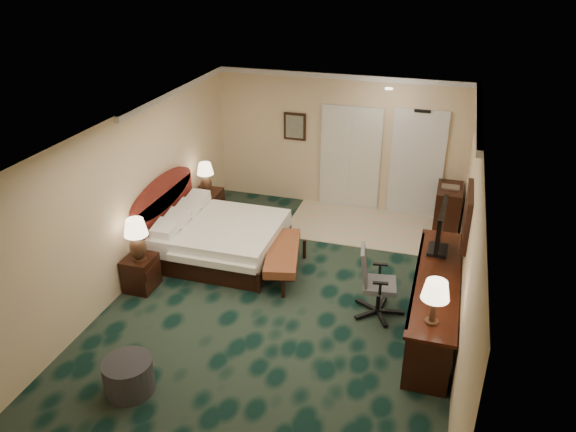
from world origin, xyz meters
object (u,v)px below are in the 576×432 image
(bed, at_px, (222,240))
(desk, at_px, (434,302))
(nightstand_far, at_px, (207,207))
(ottoman, at_px, (129,376))
(minibar, at_px, (447,209))
(tv, at_px, (440,230))
(lamp_near, at_px, (137,240))
(desk_chair, at_px, (380,282))
(nightstand_near, at_px, (141,273))
(lamp_far, at_px, (206,178))
(bed_bench, at_px, (283,262))

(bed, relative_size, desk, 0.69)
(nightstand_far, height_order, ottoman, nightstand_far)
(minibar, bearing_deg, tv, -92.10)
(lamp_near, height_order, tv, tv)
(desk_chair, xyz_separation_m, minibar, (0.82, 3.01, -0.10))
(desk, distance_m, desk_chair, 0.79)
(nightstand_near, height_order, minibar, minibar)
(nightstand_far, bearing_deg, ottoman, -77.73)
(desk, bearing_deg, lamp_far, 153.94)
(lamp_far, height_order, minibar, lamp_far)
(bed, distance_m, nightstand_near, 1.54)
(desk, relative_size, desk_chair, 2.63)
(tv, xyz_separation_m, minibar, (0.09, 2.37, -0.74))
(bed_bench, xyz_separation_m, desk, (2.43, -0.71, 0.16))
(bed_bench, xyz_separation_m, minibar, (2.47, 2.41, 0.19))
(lamp_far, relative_size, bed_bench, 0.41)
(nightstand_near, relative_size, bed_bench, 0.38)
(nightstand_far, height_order, lamp_far, lamp_far)
(ottoman, distance_m, minibar, 6.47)
(bed, distance_m, minibar, 4.22)
(lamp_far, height_order, tv, tv)
(bed, bearing_deg, bed_bench, -13.70)
(ottoman, xyz_separation_m, desk_chair, (2.65, 2.44, 0.32))
(tv, height_order, minibar, tv)
(bed, height_order, desk_chair, desk_chair)
(desk_chair, bearing_deg, ottoman, -146.04)
(nightstand_far, relative_size, bed_bench, 0.44)
(bed_bench, height_order, desk, desk)
(lamp_near, relative_size, minibar, 0.79)
(nightstand_near, height_order, tv, tv)
(lamp_far, bearing_deg, nightstand_near, -90.93)
(bed, xyz_separation_m, ottoman, (0.17, -3.34, -0.09))
(nightstand_far, bearing_deg, nightstand_near, -90.76)
(lamp_far, bearing_deg, bed, -55.50)
(lamp_near, relative_size, desk_chair, 0.64)
(tv, bearing_deg, desk, -84.26)
(nightstand_far, bearing_deg, lamp_far, -11.07)
(ottoman, bearing_deg, minibar, 57.53)
(bed, relative_size, nightstand_far, 3.10)
(tv, distance_m, minibar, 2.49)
(nightstand_far, bearing_deg, bed, -55.29)
(nightstand_near, distance_m, minibar, 5.64)
(lamp_far, height_order, desk_chair, lamp_far)
(ottoman, bearing_deg, desk_chair, 42.69)
(lamp_near, height_order, bed_bench, lamp_near)
(ottoman, bearing_deg, nightstand_near, 116.32)
(desk, distance_m, minibar, 3.11)
(nightstand_near, distance_m, tv, 4.61)
(ottoman, relative_size, tv, 0.65)
(tv, bearing_deg, bed_bench, -176.62)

